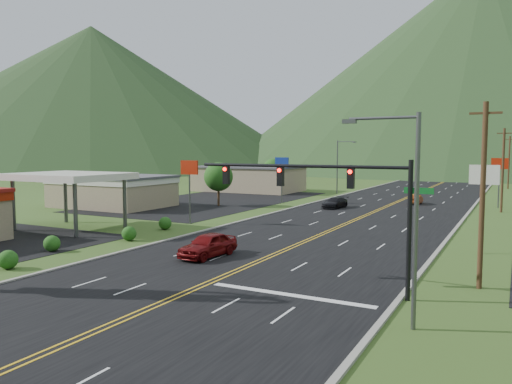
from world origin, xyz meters
The scene contains 23 objects.
ground centered at (0.00, 0.00, 0.00)m, with size 500.00×500.00×0.00m, color #34491A.
road centered at (0.00, 0.00, 0.00)m, with size 20.00×460.00×0.04m, color black.
traffic_signal centered at (6.48, 14.00, 5.33)m, with size 13.10×0.43×7.00m.
streetlight_east centered at (11.18, 10.00, 5.18)m, with size 3.28×0.25×9.00m.
streetlight_west centered at (-11.68, 70.00, 5.18)m, with size 3.28×0.25×9.00m.
gas_canopy centered at (-22.00, 22.00, 4.87)m, with size 10.00×8.00×5.30m.
building_west_mid centered at (-32.00, 38.00, 2.27)m, with size 14.40×10.40×4.10m.
building_west_far centered at (-28.00, 68.00, 2.26)m, with size 18.40×11.40×4.50m.
pole_sign_west_a centered at (-14.00, 30.00, 5.05)m, with size 2.00×0.18×6.40m.
pole_sign_west_b centered at (-14.00, 52.00, 5.05)m, with size 2.00×0.18×6.40m.
pole_sign_east_a centered at (13.00, 28.00, 5.05)m, with size 2.00×0.18×6.40m.
pole_sign_east_b centered at (13.00, 60.00, 5.05)m, with size 2.00×0.18×6.40m.
tree_west_a centered at (-20.00, 45.00, 3.89)m, with size 3.84×3.84×5.82m.
tree_west_b centered at (-25.00, 72.00, 3.89)m, with size 3.84×3.84×5.82m.
utility_pole_a centered at (13.50, 18.00, 5.13)m, with size 1.60×0.28×10.00m.
utility_pole_b centered at (13.50, 55.00, 5.13)m, with size 1.60×0.28×10.00m.
utility_pole_c centered at (13.50, 95.00, 5.13)m, with size 1.60×0.28×10.00m.
utility_pole_d centered at (13.50, 135.00, 5.13)m, with size 1.60×0.28×10.00m.
mountain_n centered at (0.00, 220.00, 42.50)m, with size 220.00×220.00×85.00m, color #213719.
mountain_nw centered at (-148.49, 148.49, 30.00)m, with size 190.00×190.00×60.00m, color #213719.
car_red_near centered at (-3.78, 17.73, 0.84)m, with size 1.97×4.90×1.67m, color #670B0C.
car_dark_mid centered at (-5.44, 49.68, 0.68)m, with size 1.90×4.68×1.36m, color black.
car_red_far centered at (2.86, 59.43, 0.64)m, with size 1.35×3.86×1.27m, color #8E360F.
Camera 1 is at (15.13, -10.98, 7.49)m, focal length 35.00 mm.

